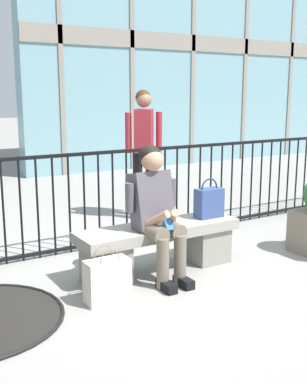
% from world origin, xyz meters
% --- Properties ---
extents(ground_plane, '(60.00, 60.00, 0.00)m').
position_xyz_m(ground_plane, '(0.00, 0.00, 0.00)').
color(ground_plane, gray).
extents(stone_bench, '(1.60, 0.44, 0.45)m').
position_xyz_m(stone_bench, '(0.00, 0.00, 0.27)').
color(stone_bench, gray).
rests_on(stone_bench, ground).
extents(seated_person_with_phone, '(0.52, 0.66, 1.21)m').
position_xyz_m(seated_person_with_phone, '(-0.11, -0.13, 0.65)').
color(seated_person_with_phone, '#6B6051').
rests_on(seated_person_with_phone, ground).
extents(handbag_on_bench, '(0.28, 0.14, 0.39)m').
position_xyz_m(handbag_on_bench, '(0.58, -0.01, 0.60)').
color(handbag_on_bench, '#33477F').
rests_on(handbag_on_bench, stone_bench).
extents(shopping_bag, '(0.36, 0.17, 0.46)m').
position_xyz_m(shopping_bag, '(-0.73, -0.37, 0.18)').
color(shopping_bag, beige).
rests_on(shopping_bag, ground).
extents(bystander_at_railing, '(0.55, 0.44, 1.71)m').
position_xyz_m(bystander_at_railing, '(0.90, 1.81, 1.00)').
color(bystander_at_railing, black).
rests_on(bystander_at_railing, ground).
extents(plaza_railing, '(8.19, 0.04, 1.06)m').
position_xyz_m(plaza_railing, '(0.00, 0.95, 0.54)').
color(plaza_railing, black).
rests_on(plaza_railing, ground).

